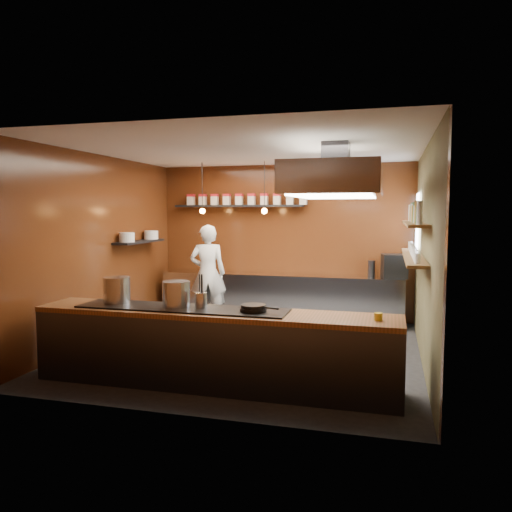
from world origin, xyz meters
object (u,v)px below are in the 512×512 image
(stockpot_large, at_px, (117,290))
(chef, at_px, (208,273))
(extractor_hood, at_px, (336,180))
(espresso_machine, at_px, (394,266))
(stockpot_small, at_px, (176,294))

(stockpot_large, distance_m, chef, 3.26)
(extractor_hood, xyz_separation_m, chef, (-2.61, 2.12, -1.58))
(extractor_hood, bearing_deg, espresso_machine, 72.54)
(extractor_hood, bearing_deg, stockpot_small, -146.15)
(stockpot_large, bearing_deg, extractor_hood, 23.34)
(extractor_hood, height_order, chef, extractor_hood)
(extractor_hood, distance_m, stockpot_small, 2.56)
(stockpot_large, bearing_deg, espresso_machine, 47.06)
(stockpot_small, relative_size, espresso_machine, 0.79)
(extractor_hood, height_order, stockpot_small, extractor_hood)
(extractor_hood, distance_m, espresso_machine, 3.01)
(stockpot_small, bearing_deg, extractor_hood, 33.85)
(stockpot_large, bearing_deg, stockpot_small, -4.08)
(stockpot_large, height_order, stockpot_small, stockpot_large)
(extractor_hood, height_order, espresso_machine, extractor_hood)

